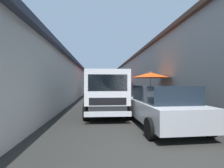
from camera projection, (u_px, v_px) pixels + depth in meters
ground at (111, 98)px, 16.88m from camera, size 90.00×90.00×0.00m
building_left_whitewash at (50, 82)px, 18.57m from camera, size 49.80×7.50×3.46m
building_right_concrete at (165, 75)px, 19.67m from camera, size 49.80×7.50×5.04m
fruit_stall_near_left at (123, 82)px, 21.64m from camera, size 2.30×2.30×2.24m
fruit_stall_far_left at (99, 80)px, 17.48m from camera, size 2.64×2.64×2.38m
fruit_stall_far_right at (150, 80)px, 10.85m from camera, size 2.61×2.61×2.35m
hatchback_car at (161, 106)px, 5.81m from camera, size 3.97×2.03×1.45m
delivery_truck at (107, 94)px, 7.49m from camera, size 4.95×2.03×2.08m
vendor_by_crates at (118, 89)px, 15.67m from camera, size 0.43×0.57×1.68m
vendor_in_shade at (106, 90)px, 15.94m from camera, size 0.62×0.24×1.53m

